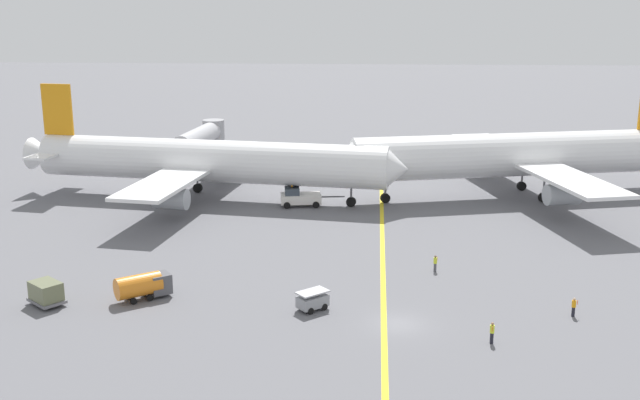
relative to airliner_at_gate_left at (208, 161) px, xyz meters
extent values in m
plane|color=slate|center=(24.52, -40.22, -5.30)|extent=(600.00, 600.00, 0.00)
cube|color=yellow|center=(23.39, -30.22, -5.30)|extent=(1.32, 120.00, 0.01)
cylinder|color=white|center=(0.40, -0.05, 0.09)|extent=(48.55, 12.06, 5.71)
cone|color=white|center=(25.48, -3.42, 0.09)|extent=(3.47, 5.58, 5.25)
cone|color=white|center=(-24.48, 3.28, 0.09)|extent=(4.17, 5.00, 4.57)
cube|color=white|center=(-1.99, 0.27, -0.76)|extent=(11.54, 39.58, 0.44)
cube|color=white|center=(-22.01, 2.95, 0.67)|extent=(4.90, 13.31, 0.28)
cube|color=orange|center=(-21.71, 2.91, 6.50)|extent=(4.41, 0.94, 7.11)
cylinder|color=#999EA3|center=(-2.45, -10.71, -2.56)|extent=(4.51, 3.14, 2.60)
cylinder|color=#999EA3|center=(0.46, 10.98, -2.56)|extent=(4.51, 3.14, 2.60)
cylinder|color=slate|center=(-2.53, 3.77, -3.56)|extent=(0.28, 0.28, 2.18)
cylinder|color=black|center=(-2.53, 3.77, -4.65)|extent=(1.36, 0.72, 1.30)
cylinder|color=slate|center=(-3.43, -2.97, -3.56)|extent=(0.28, 0.28, 2.18)
cylinder|color=black|center=(-3.43, -2.97, -4.65)|extent=(1.36, 0.72, 1.30)
cylinder|color=slate|center=(19.52, -2.62, -3.56)|extent=(0.28, 0.28, 2.18)
cylinder|color=black|center=(19.52, -2.62, -4.65)|extent=(1.36, 0.72, 1.30)
cylinder|color=white|center=(41.46, 4.10, 0.69)|extent=(44.92, 16.60, 5.95)
cone|color=white|center=(18.55, -1.61, 0.69)|extent=(4.04, 5.99, 5.48)
cube|color=white|center=(43.63, 4.64, -0.20)|extent=(16.69, 43.64, 0.44)
cylinder|color=#999EA3|center=(39.72, 16.18, -2.00)|extent=(4.70, 3.54, 2.60)
cylinder|color=#999EA3|center=(45.59, -7.39, -2.00)|extent=(4.70, 3.54, 2.60)
cylinder|color=slate|center=(45.42, 1.58, -3.32)|extent=(0.28, 0.28, 2.66)
cylinder|color=black|center=(45.42, 1.58, -4.65)|extent=(1.39, 0.85, 1.30)
cylinder|color=slate|center=(43.78, 8.18, -3.32)|extent=(0.28, 0.28, 2.66)
cylinder|color=black|center=(43.78, 8.18, -4.65)|extent=(1.39, 0.85, 1.30)
cylinder|color=slate|center=(24.06, -0.23, -3.32)|extent=(0.28, 0.28, 2.66)
cylinder|color=black|center=(24.06, -0.23, -4.65)|extent=(1.39, 0.85, 1.30)
cube|color=white|center=(12.84, -2.60, -4.27)|extent=(5.65, 3.56, 1.17)
cube|color=#333D47|center=(11.69, -2.78, -3.24)|extent=(2.22, 2.50, 0.90)
cylinder|color=#4C4C51|center=(17.03, -1.96, -4.15)|extent=(3.19, 0.68, 0.20)
sphere|color=orange|center=(11.69, -2.78, -2.61)|extent=(0.24, 0.24, 0.24)
cylinder|color=black|center=(11.17, -4.27, -4.85)|extent=(0.94, 0.43, 0.90)
cylinder|color=black|center=(10.75, -1.51, -4.85)|extent=(0.94, 0.43, 0.90)
cylinder|color=black|center=(14.93, -3.69, -4.85)|extent=(0.94, 0.43, 0.90)
cylinder|color=black|center=(14.51, -0.93, -4.85)|extent=(0.94, 0.43, 0.90)
cube|color=slate|center=(-6.36, -38.25, -4.88)|extent=(3.87, 3.72, 0.25)
cube|color=#666B4C|center=(-6.36, -38.25, -3.95)|extent=(3.44, 3.31, 1.60)
cylinder|color=black|center=(-7.38, -38.32, -5.00)|extent=(0.59, 0.53, 0.60)
cylinder|color=black|center=(-6.51, -37.23, -5.00)|extent=(0.59, 0.53, 0.60)
cylinder|color=black|center=(-6.21, -39.26, -5.00)|extent=(0.59, 0.53, 0.60)
cylinder|color=black|center=(-5.34, -38.17, -5.00)|extent=(0.59, 0.53, 0.60)
cylinder|color=orange|center=(1.42, -36.58, -3.90)|extent=(4.40, 4.00, 2.00)
cube|color=#4C4C51|center=(3.03, -35.38, -4.10)|extent=(2.50, 2.49, 1.80)
cylinder|color=black|center=(1.61, -35.57, -5.00)|extent=(0.60, 0.52, 0.60)
cylinder|color=black|center=(2.44, -36.69, -5.00)|extent=(0.60, 0.52, 0.60)
cylinder|color=black|center=(0.40, -36.47, -5.00)|extent=(0.60, 0.52, 0.60)
cylinder|color=black|center=(1.24, -37.59, -5.00)|extent=(0.60, 0.52, 0.60)
cube|color=gray|center=(17.16, -37.69, -4.50)|extent=(2.94, 2.84, 1.00)
cube|color=#B2B2B7|center=(17.16, -37.69, -3.65)|extent=(3.09, 2.98, 0.12)
cylinder|color=black|center=(17.06, -38.71, -5.00)|extent=(0.58, 0.55, 0.60)
cylinder|color=black|center=(16.14, -37.66, -5.00)|extent=(0.58, 0.55, 0.60)
cylinder|color=black|center=(18.19, -37.73, -5.00)|extent=(0.58, 0.55, 0.60)
cylinder|color=black|center=(17.27, -36.67, -5.00)|extent=(0.58, 0.55, 0.60)
cylinder|color=black|center=(31.67, -43.42, -4.86)|extent=(0.28, 0.28, 0.89)
cylinder|color=#D1E02D|center=(31.67, -43.42, -4.10)|extent=(0.36, 0.36, 0.63)
sphere|color=#9E704C|center=(31.67, -43.42, -3.66)|extent=(0.24, 0.24, 0.24)
cylinder|color=#F24C19|center=(31.63, -43.72, -3.97)|extent=(0.05, 0.05, 0.40)
cylinder|color=#4C4C51|center=(28.59, -27.12, -4.88)|extent=(0.28, 0.28, 0.85)
cylinder|color=#D1E02D|center=(28.59, -27.12, -4.16)|extent=(0.36, 0.36, 0.60)
sphere|color=brown|center=(28.59, -27.12, -3.74)|extent=(0.23, 0.23, 0.23)
cylinder|color=#F24C19|center=(28.78, -26.90, -4.04)|extent=(0.05, 0.05, 0.40)
cylinder|color=black|center=(39.42, -37.62, -4.88)|extent=(0.28, 0.28, 0.85)
cylinder|color=orange|center=(39.42, -37.62, -4.15)|extent=(0.36, 0.36, 0.60)
sphere|color=tan|center=(39.42, -37.62, -3.74)|extent=(0.23, 0.23, 0.23)
cylinder|color=#F24C19|center=(39.71, -37.59, -4.03)|extent=(0.05, 0.05, 0.40)
cylinder|color=#B7B7BC|center=(-6.88, 23.86, -0.80)|extent=(4.88, 16.84, 3.20)
cylinder|color=#99999E|center=(-6.03, 32.12, -0.80)|extent=(3.84, 3.84, 3.52)
cylinder|color=#595960|center=(-6.13, 31.12, -3.05)|extent=(0.70, 0.70, 4.50)
camera|label=1|loc=(21.95, -97.88, 20.10)|focal=41.81mm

